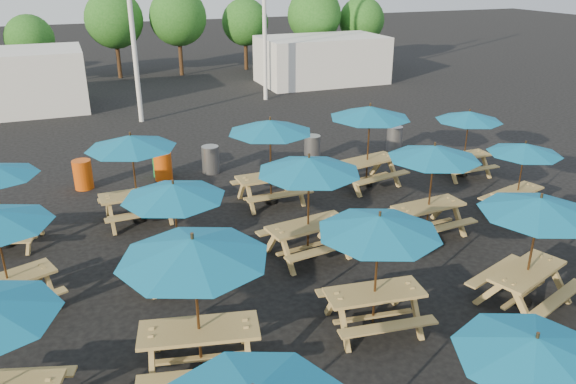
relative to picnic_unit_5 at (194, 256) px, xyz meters
name	(u,v)px	position (x,y,z in m)	size (l,w,h in m)	color
ground	(311,257)	(3.36, 2.96, -2.22)	(120.00, 120.00, 0.00)	black
picnic_unit_5	(194,256)	(0.00, 0.00, 0.00)	(2.93, 2.93, 2.55)	#A48149
picnic_unit_6	(174,196)	(0.28, 3.13, -0.24)	(2.27, 2.27, 2.28)	#A48149
picnic_unit_7	(131,146)	(-0.16, 6.53, -0.11)	(2.44, 2.44, 2.43)	#A48149
picnic_unit_8	(534,354)	(3.57, -3.51, -0.35)	(2.56, 2.56, 2.15)	#A48149
picnic_unit_9	(379,230)	(3.35, 0.02, -0.16)	(2.54, 2.54, 2.36)	#A48149
picnic_unit_10	(309,170)	(3.31, 3.07, -0.05)	(2.70, 2.70, 2.49)	#A48149
picnic_unit_11	(270,130)	(3.59, 6.41, -0.05)	(2.44, 2.44, 2.49)	#A48149
picnic_unit_13	(539,211)	(6.59, -0.42, -0.15)	(2.92, 2.92, 2.38)	#A48149
picnic_unit_14	(434,157)	(6.65, 3.06, -0.15)	(2.46, 2.46, 2.38)	#A48149
picnic_unit_15	(370,116)	(6.83, 6.58, 0.00)	(2.86, 2.86, 2.55)	#A48149
picnic_unit_18	(524,152)	(9.68, 3.21, -0.44)	(2.41, 2.41, 2.04)	#A48149
picnic_unit_19	(469,119)	(10.18, 6.19, -0.33)	(2.11, 2.11, 2.18)	#A48149
waste_bin_0	(83,174)	(-1.41, 9.56, -1.77)	(0.57, 0.57, 0.91)	#CC4B0C
waste_bin_1	(163,166)	(1.01, 9.40, -1.77)	(0.57, 0.57, 0.91)	#CC4B0C
waste_bin_2	(161,163)	(1.03, 9.79, -1.77)	(0.57, 0.57, 0.91)	#177E30
waste_bin_3	(211,159)	(2.59, 9.50, -1.77)	(0.57, 0.57, 0.91)	gray
waste_bin_4	(312,148)	(6.22, 9.38, -1.77)	(0.57, 0.57, 0.91)	gray
waste_bin_5	(394,139)	(9.51, 9.33, -1.77)	(0.57, 0.57, 0.91)	gray
event_tent_1	(322,60)	(12.36, 21.96, -0.92)	(7.00, 4.00, 2.60)	silver
tree_2	(30,39)	(-3.03, 26.62, 0.40)	(2.59, 2.59, 3.93)	#382314
tree_3	(114,19)	(1.61, 27.68, 1.18)	(3.36, 3.36, 5.09)	#382314
tree_4	(178,17)	(5.26, 27.22, 1.23)	(3.41, 3.41, 5.17)	#382314
tree_5	(245,22)	(9.58, 27.64, 0.75)	(2.94, 2.94, 4.45)	#382314
tree_6	(314,15)	(13.59, 25.86, 1.20)	(3.38, 3.38, 5.13)	#382314
tree_7	(362,20)	(16.98, 25.88, 0.77)	(2.95, 2.95, 4.48)	#382314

